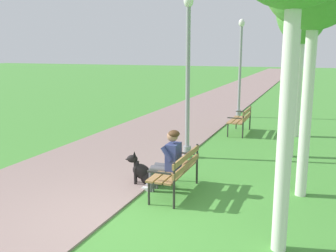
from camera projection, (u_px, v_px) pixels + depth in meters
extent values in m
plane|color=#478E38|center=(120.00, 222.00, 6.16)|extent=(120.00, 120.00, 0.00)
cube|color=gray|center=(247.00, 87.00, 28.82)|extent=(3.64, 60.00, 0.04)
cube|color=olive|center=(164.00, 170.00, 7.39)|extent=(0.14, 1.50, 0.04)
cube|color=olive|center=(173.00, 171.00, 7.33)|extent=(0.14, 1.50, 0.04)
cube|color=olive|center=(181.00, 172.00, 7.26)|extent=(0.14, 1.50, 0.04)
cube|color=olive|center=(187.00, 166.00, 7.20)|extent=(0.04, 1.50, 0.11)
cube|color=olive|center=(187.00, 156.00, 7.16)|extent=(0.04, 1.50, 0.11)
cylinder|color=#2D2B28|center=(175.00, 171.00, 8.07)|extent=(0.04, 0.04, 0.45)
cylinder|color=#2D2B28|center=(197.00, 164.00, 7.86)|extent=(0.04, 0.04, 0.85)
cube|color=#2D2B28|center=(184.00, 153.00, 7.92)|extent=(0.45, 0.04, 0.03)
cylinder|color=#2D2B28|center=(149.00, 193.00, 6.81)|extent=(0.04, 0.04, 0.45)
cylinder|color=#2D2B28|center=(174.00, 186.00, 6.60)|extent=(0.04, 0.04, 0.85)
cube|color=#2D2B28|center=(159.00, 173.00, 6.66)|extent=(0.45, 0.04, 0.03)
cube|color=olive|center=(233.00, 120.00, 12.74)|extent=(0.14, 1.50, 0.04)
cube|color=olive|center=(238.00, 120.00, 12.67)|extent=(0.14, 1.50, 0.04)
cube|color=olive|center=(244.00, 120.00, 12.61)|extent=(0.14, 1.50, 0.04)
cube|color=olive|center=(247.00, 116.00, 12.55)|extent=(0.04, 1.50, 0.11)
cube|color=olive|center=(247.00, 111.00, 12.51)|extent=(0.04, 1.50, 0.11)
cylinder|color=#2D2B28|center=(236.00, 123.00, 13.42)|extent=(0.04, 0.04, 0.45)
cylinder|color=#2D2B28|center=(250.00, 118.00, 13.21)|extent=(0.04, 0.04, 0.85)
cube|color=#2D2B28|center=(242.00, 112.00, 13.27)|extent=(0.45, 0.04, 0.03)
cylinder|color=#2D2B28|center=(228.00, 130.00, 12.16)|extent=(0.04, 0.04, 0.45)
cylinder|color=#2D2B28|center=(243.00, 125.00, 11.95)|extent=(0.04, 0.04, 0.85)
cube|color=#2D2B28|center=(234.00, 118.00, 12.01)|extent=(0.45, 0.04, 0.03)
cylinder|color=#4C4C51|center=(165.00, 167.00, 7.52)|extent=(0.42, 0.14, 0.14)
cylinder|color=#4C4C51|center=(155.00, 177.00, 7.64)|extent=(0.11, 0.11, 0.47)
cube|color=silver|center=(152.00, 186.00, 7.71)|extent=(0.24, 0.09, 0.07)
cylinder|color=#4C4C51|center=(161.00, 170.00, 7.33)|extent=(0.42, 0.14, 0.14)
cylinder|color=#4C4C51|center=(152.00, 180.00, 7.45)|extent=(0.11, 0.11, 0.47)
cube|color=silver|center=(148.00, 189.00, 7.52)|extent=(0.24, 0.09, 0.07)
cube|color=navy|center=(173.00, 157.00, 7.30)|extent=(0.22, 0.36, 0.52)
cylinder|color=navy|center=(174.00, 149.00, 7.49)|extent=(0.25, 0.09, 0.30)
cylinder|color=navy|center=(167.00, 154.00, 7.12)|extent=(0.25, 0.09, 0.30)
sphere|color=#A37556|center=(172.00, 136.00, 7.23)|extent=(0.21, 0.21, 0.21)
ellipsoid|color=#472D19|center=(174.00, 134.00, 7.21)|extent=(0.22, 0.23, 0.14)
ellipsoid|color=black|center=(149.00, 177.00, 7.84)|extent=(0.44, 0.39, 0.32)
ellipsoid|color=black|center=(142.00, 172.00, 7.81)|extent=(0.55, 0.39, 0.48)
ellipsoid|color=black|center=(144.00, 170.00, 7.80)|extent=(0.40, 0.31, 0.27)
cylinder|color=black|center=(136.00, 175.00, 7.89)|extent=(0.06, 0.06, 0.38)
cylinder|color=black|center=(135.00, 177.00, 7.77)|extent=(0.06, 0.06, 0.38)
cylinder|color=black|center=(136.00, 165.00, 7.78)|extent=(0.16, 0.20, 0.19)
ellipsoid|color=black|center=(132.00, 159.00, 7.76)|extent=(0.26, 0.21, 0.16)
cone|color=black|center=(127.00, 159.00, 7.76)|extent=(0.13, 0.12, 0.09)
cone|color=black|center=(134.00, 153.00, 7.78)|extent=(0.06, 0.06, 0.09)
cone|color=black|center=(134.00, 155.00, 7.69)|extent=(0.06, 0.06, 0.09)
cylinder|color=black|center=(159.00, 184.00, 7.87)|extent=(0.28, 0.14, 0.04)
cylinder|color=gray|center=(187.00, 152.00, 9.86)|extent=(0.20, 0.20, 0.30)
cylinder|color=gray|center=(188.00, 85.00, 9.52)|extent=(0.11, 0.11, 3.79)
ellipsoid|color=silver|center=(189.00, 1.00, 9.13)|extent=(0.24, 0.24, 0.32)
cylinder|color=gray|center=(238.00, 113.00, 15.82)|extent=(0.20, 0.20, 0.30)
cylinder|color=gray|center=(240.00, 73.00, 15.49)|extent=(0.11, 0.11, 3.69)
ellipsoid|color=silver|center=(242.00, 23.00, 15.10)|extent=(0.24, 0.24, 0.32)
cylinder|color=silver|center=(286.00, 122.00, 4.96)|extent=(0.20, 0.20, 3.63)
cylinder|color=silver|center=(307.00, 105.00, 6.96)|extent=(0.20, 0.20, 3.51)
cylinder|color=silver|center=(294.00, 83.00, 9.58)|extent=(0.19, 0.19, 3.84)
cylinder|color=silver|center=(298.00, 84.00, 11.98)|extent=(0.24, 0.24, 3.39)
ellipsoid|color=#569E42|center=(303.00, 4.00, 11.50)|extent=(1.62, 1.41, 2.39)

